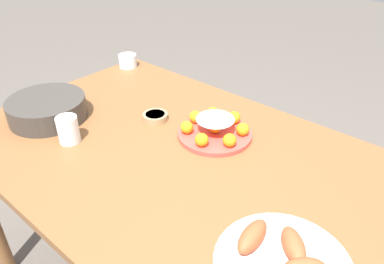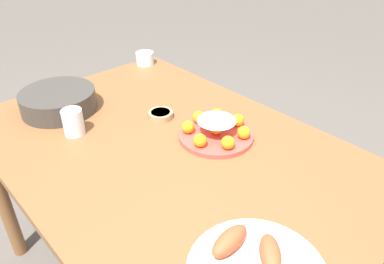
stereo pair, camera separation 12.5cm
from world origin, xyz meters
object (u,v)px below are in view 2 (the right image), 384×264
(dining_table, at_px, (168,169))
(serving_bowl, at_px, (58,100))
(cake_plate, at_px, (216,131))
(cup_near, at_px, (145,58))
(cup_far, at_px, (73,122))
(sauce_bowl, at_px, (161,114))

(dining_table, relative_size, serving_bowl, 4.90)
(dining_table, distance_m, cake_plate, 0.21)
(cake_plate, height_order, cup_near, cake_plate)
(cake_plate, xyz_separation_m, cup_far, (0.35, 0.35, 0.02))
(sauce_bowl, relative_size, cup_near, 1.08)
(serving_bowl, relative_size, cup_far, 3.06)
(cup_near, bearing_deg, dining_table, 149.46)
(dining_table, height_order, serving_bowl, serving_bowl)
(sauce_bowl, bearing_deg, serving_bowl, 39.45)
(cup_near, bearing_deg, cake_plate, 163.14)
(dining_table, xyz_separation_m, cup_near, (0.64, -0.38, 0.12))
(serving_bowl, bearing_deg, cup_near, -73.25)
(cake_plate, height_order, serving_bowl, serving_bowl)
(serving_bowl, bearing_deg, sauce_bowl, -140.55)
(cake_plate, relative_size, serving_bowl, 0.91)
(dining_table, relative_size, cup_far, 15.01)
(cup_near, height_order, cup_far, cup_far)
(dining_table, relative_size, cup_near, 16.15)
(dining_table, bearing_deg, cake_plate, -113.11)
(cup_near, relative_size, cup_far, 0.93)
(serving_bowl, height_order, cup_far, cup_far)
(serving_bowl, bearing_deg, cup_far, 169.11)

